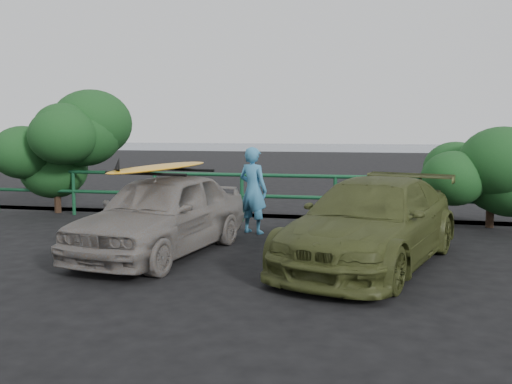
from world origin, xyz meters
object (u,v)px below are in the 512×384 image
olive_vehicle (372,222)px  surfboard (161,167)px  sedan (162,214)px  man (253,190)px  guardrail (288,198)px

olive_vehicle → surfboard: 3.36m
sedan → olive_vehicle: sedan is taller
man → surfboard: bearing=87.5°
olive_vehicle → man: bearing=155.3°
olive_vehicle → surfboard: bearing=-161.9°
guardrail → sedan: 3.73m
sedan → man: bearing=72.9°
man → sedan: bearing=87.5°
olive_vehicle → guardrail: bearing=135.8°
olive_vehicle → man: (-2.25, 2.09, 0.20)m
sedan → man: 2.33m
man → surfboard: 2.39m
guardrail → surfboard: bearing=-113.3°
guardrail → olive_vehicle: 3.87m
sedan → olive_vehicle: 3.27m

